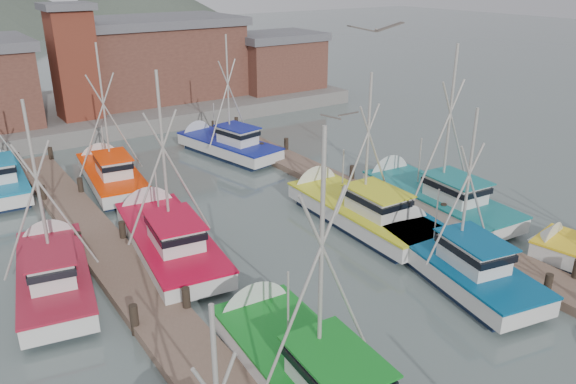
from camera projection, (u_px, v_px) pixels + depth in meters
ground at (398, 327)px, 20.39m from camera, size 260.00×260.00×0.00m
dock_left at (173, 333)px, 19.74m from camera, size 2.30×46.00×1.50m
dock_right at (443, 234)px, 27.07m from camera, size 2.30×46.00×1.50m
quay at (93, 111)px, 48.50m from camera, size 44.00×16.00×1.20m
shed_center at (155, 57)px, 50.11m from camera, size 14.84×9.54×6.90m
shed_right at (276, 60)px, 53.90m from camera, size 8.48×6.36×5.20m
lookout_tower at (74, 61)px, 42.54m from camera, size 3.60×3.60×8.50m
boat_4 at (305, 368)px, 17.32m from camera, size 3.81×9.74×9.41m
boat_5 at (447, 258)px, 23.88m from camera, size 4.40×9.32×8.08m
boat_8 at (167, 237)px, 25.69m from camera, size 4.19×9.91×9.25m
boat_9 at (354, 209)px, 28.70m from camera, size 3.55×9.81×8.61m
boat_10 at (53, 271)px, 22.79m from camera, size 4.03×8.78×8.57m
boat_11 at (430, 196)px, 30.30m from camera, size 3.98×9.99×9.70m
boat_12 at (110, 174)px, 33.53m from camera, size 3.62×8.88×9.13m
boat_13 at (224, 145)px, 39.05m from camera, size 4.32×9.14×8.92m
gull_near at (376, 29)px, 12.32m from camera, size 1.55×0.62×0.24m
gull_far at (340, 116)px, 19.94m from camera, size 1.46×0.64×0.24m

